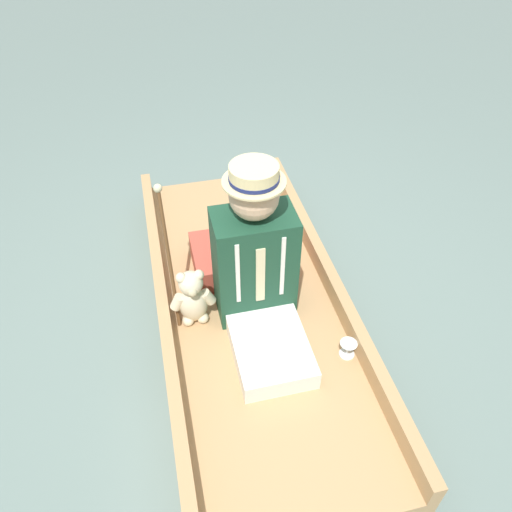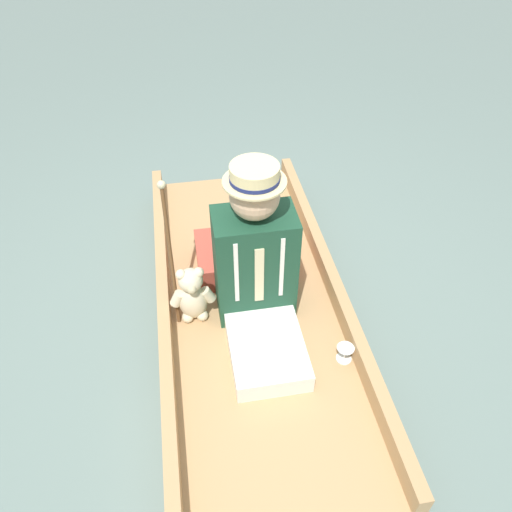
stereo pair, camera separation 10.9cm
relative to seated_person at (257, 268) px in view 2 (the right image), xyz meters
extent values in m
plane|color=slate|center=(0.02, -0.11, -0.49)|extent=(16.00, 16.00, 0.00)
cube|color=tan|center=(0.02, -0.11, -0.41)|extent=(0.98, 2.42, 0.14)
cube|color=tan|center=(-0.44, -0.11, -0.28)|extent=(0.06, 2.42, 0.12)
cube|color=tan|center=(0.48, -0.11, -0.28)|extent=(0.06, 2.42, 0.12)
cube|color=#B24738|center=(0.01, -0.39, -0.27)|extent=(0.55, 0.38, 0.16)
cube|color=white|center=(0.00, 0.28, -0.29)|extent=(0.36, 0.45, 0.11)
cube|color=#19422D|center=(0.00, -0.06, -0.04)|extent=(0.40, 0.25, 0.62)
cube|color=beige|center=(0.00, 0.06, 0.01)|extent=(0.04, 0.01, 0.34)
cube|color=white|center=(-0.11, 0.06, 0.04)|extent=(0.02, 0.01, 0.37)
cube|color=white|center=(0.11, 0.06, 0.04)|extent=(0.02, 0.01, 0.37)
sphere|color=tan|center=(0.00, -0.06, 0.39)|extent=(0.23, 0.23, 0.23)
cylinder|color=beige|center=(0.00, -0.06, 0.46)|extent=(0.28, 0.28, 0.01)
cylinder|color=beige|center=(0.00, -0.06, 0.50)|extent=(0.22, 0.22, 0.07)
cylinder|color=navy|center=(0.00, -0.06, 0.48)|extent=(0.22, 0.22, 0.02)
ellipsoid|color=beige|center=(0.33, -0.05, -0.24)|extent=(0.15, 0.12, 0.22)
sphere|color=beige|center=(0.33, -0.05, -0.08)|extent=(0.12, 0.12, 0.12)
sphere|color=tan|center=(0.33, 0.00, -0.09)|extent=(0.05, 0.05, 0.05)
sphere|color=beige|center=(0.28, -0.05, -0.03)|extent=(0.05, 0.05, 0.05)
sphere|color=beige|center=(0.37, -0.05, -0.03)|extent=(0.05, 0.05, 0.05)
cylinder|color=beige|center=(0.25, -0.05, -0.20)|extent=(0.08, 0.06, 0.09)
cylinder|color=beige|center=(0.40, -0.05, -0.20)|extent=(0.08, 0.06, 0.09)
sphere|color=beige|center=(0.29, -0.02, -0.32)|extent=(0.06, 0.06, 0.06)
sphere|color=beige|center=(0.36, -0.02, -0.32)|extent=(0.06, 0.06, 0.06)
cylinder|color=silver|center=(-0.37, 0.35, -0.34)|extent=(0.08, 0.08, 0.01)
cylinder|color=silver|center=(-0.37, 0.35, -0.32)|extent=(0.01, 0.01, 0.04)
cone|color=silver|center=(-0.37, 0.35, -0.28)|extent=(0.08, 0.08, 0.04)
cylinder|color=brown|center=(0.41, -0.18, -0.02)|extent=(0.02, 0.33, 0.66)
sphere|color=beige|center=(0.41, -0.33, 0.31)|extent=(0.04, 0.04, 0.04)
camera|label=1|loc=(0.41, 1.70, 1.68)|focal=35.00mm
camera|label=2|loc=(0.30, 1.72, 1.68)|focal=35.00mm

